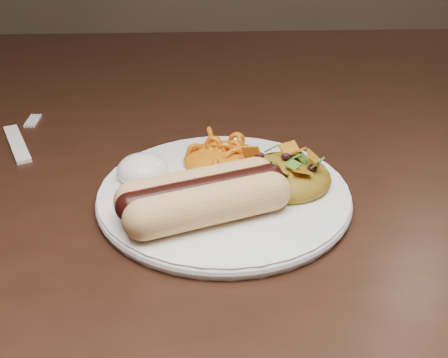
{
  "coord_description": "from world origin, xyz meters",
  "views": [
    {
      "loc": [
        -0.04,
        -0.58,
        1.0
      ],
      "look_at": [
        -0.02,
        -0.17,
        0.77
      ],
      "focal_mm": 42.0,
      "sensor_mm": 36.0,
      "label": 1
    }
  ],
  "objects": [
    {
      "name": "table",
      "position": [
        0.0,
        0.0,
        0.66
      ],
      "size": [
        1.6,
        0.9,
        0.75
      ],
      "color": "black",
      "rests_on": "floor"
    },
    {
      "name": "plate",
      "position": [
        -0.02,
        -0.17,
        0.76
      ],
      "size": [
        0.25,
        0.25,
        0.01
      ],
      "primitive_type": "cylinder",
      "rotation": [
        0.0,
        0.0,
        0.12
      ],
      "color": "white",
      "rests_on": "table"
    },
    {
      "name": "hotdog",
      "position": [
        -0.04,
        -0.21,
        0.78
      ],
      "size": [
        0.12,
        0.1,
        0.03
      ],
      "rotation": [
        0.0,
        0.0,
        0.35
      ],
      "color": "#FFD674",
      "rests_on": "plate"
    },
    {
      "name": "mac_and_cheese",
      "position": [
        -0.02,
        -0.12,
        0.78
      ],
      "size": [
        0.08,
        0.08,
        0.03
      ],
      "primitive_type": "ellipsoid",
      "rotation": [
        0.0,
        0.0,
        0.07
      ],
      "color": "orange",
      "rests_on": "plate"
    },
    {
      "name": "sour_cream",
      "position": [
        -0.1,
        -0.15,
        0.78
      ],
      "size": [
        0.06,
        0.06,
        0.03
      ],
      "primitive_type": "ellipsoid",
      "rotation": [
        0.0,
        0.0,
        -0.31
      ],
      "color": "white",
      "rests_on": "plate"
    },
    {
      "name": "taco_salad",
      "position": [
        0.03,
        -0.17,
        0.78
      ],
      "size": [
        0.09,
        0.08,
        0.04
      ],
      "rotation": [
        0.0,
        0.0,
        -0.09
      ],
      "color": "#AE3A15",
      "rests_on": "plate"
    },
    {
      "name": "fork",
      "position": [
        -0.25,
        -0.05,
        0.75
      ],
      "size": [
        0.09,
        0.15,
        0.0
      ],
      "primitive_type": "cube",
      "rotation": [
        0.0,
        0.0,
        0.43
      ],
      "color": "white",
      "rests_on": "table"
    }
  ]
}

